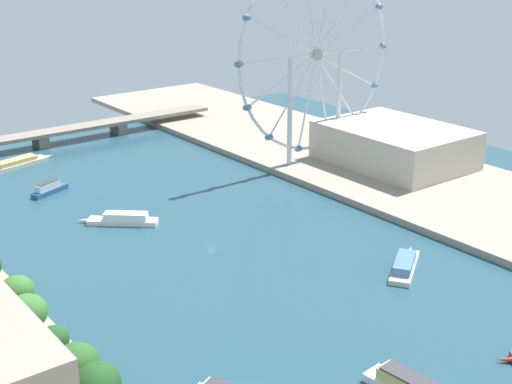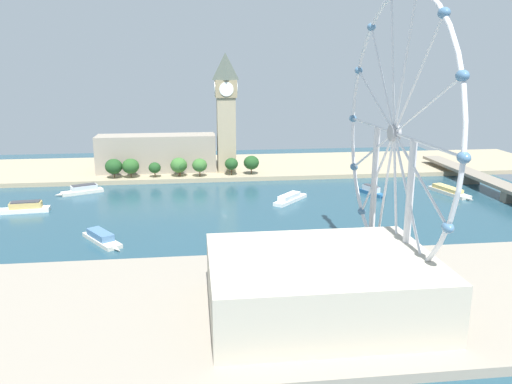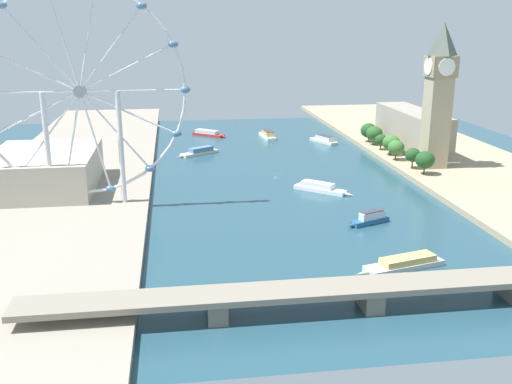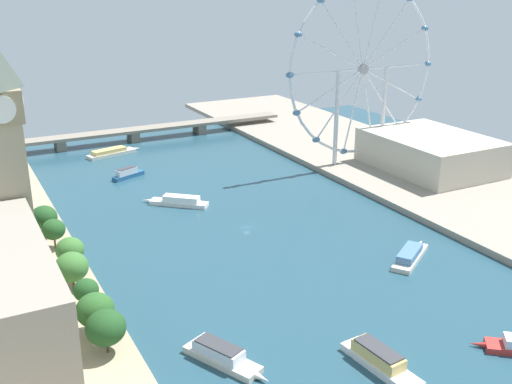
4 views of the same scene
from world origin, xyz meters
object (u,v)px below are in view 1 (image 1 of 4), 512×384
at_px(ferris_wheel, 316,57).
at_px(tour_boat_1, 50,188).
at_px(tour_boat_0, 405,265).
at_px(riverside_hall, 394,145).
at_px(river_bridge, 40,136).
at_px(tour_boat_3, 19,163).
at_px(tour_boat_2, 123,219).

distance_m(ferris_wheel, tour_boat_1, 143.19).
xyz_separation_m(ferris_wheel, tour_boat_0, (-58.59, -113.30, -53.39)).
bearing_deg(tour_boat_0, tour_boat_1, 80.50).
xyz_separation_m(riverside_hall, river_bridge, (-127.00, 147.58, -5.95)).
relative_size(tour_boat_1, tour_boat_3, 0.60).
bearing_deg(river_bridge, tour_boat_3, -129.15).
distance_m(tour_boat_1, tour_boat_2, 54.39).
xyz_separation_m(ferris_wheel, tour_boat_1, (-126.98, 39.69, -52.96)).
xyz_separation_m(ferris_wheel, river_bridge, (-100.83, 116.30, -48.83)).
bearing_deg(river_bridge, tour_boat_2, -97.35).
bearing_deg(tour_boat_0, ferris_wheel, 29.07).
distance_m(riverside_hall, tour_boat_1, 169.09).
relative_size(riverside_hall, tour_boat_1, 3.20).
distance_m(river_bridge, tour_boat_2, 131.35).
bearing_deg(river_bridge, tour_boat_1, -108.85).
height_order(ferris_wheel, tour_boat_0, ferris_wheel).
height_order(river_bridge, tour_boat_2, river_bridge).
distance_m(ferris_wheel, tour_boat_2, 129.92).
bearing_deg(river_bridge, ferris_wheel, -49.07).
relative_size(ferris_wheel, tour_boat_0, 3.45).
bearing_deg(tour_boat_3, ferris_wheel, -50.12).
height_order(riverside_hall, tour_boat_3, riverside_hall).
xyz_separation_m(river_bridge, tour_boat_2, (-16.80, -130.19, -4.54)).
bearing_deg(tour_boat_2, tour_boat_1, -39.04).
bearing_deg(ferris_wheel, tour_boat_1, 162.64).
bearing_deg(tour_boat_2, tour_boat_0, 161.78).
bearing_deg(tour_boat_2, tour_boat_3, -45.67).
bearing_deg(tour_boat_2, ferris_wheel, -132.20).
bearing_deg(tour_boat_0, river_bridge, 66.84).
distance_m(river_bridge, tour_boat_3, 36.17).
bearing_deg(tour_boat_2, river_bridge, -56.29).
relative_size(ferris_wheel, tour_boat_2, 3.62).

